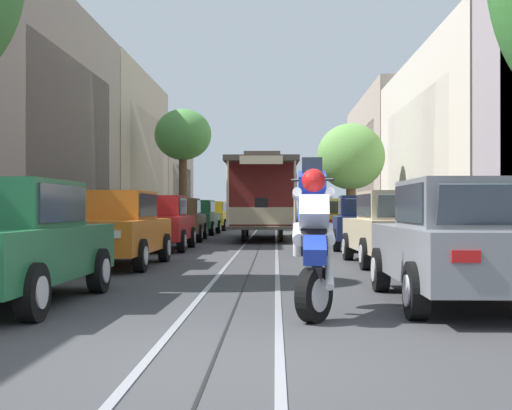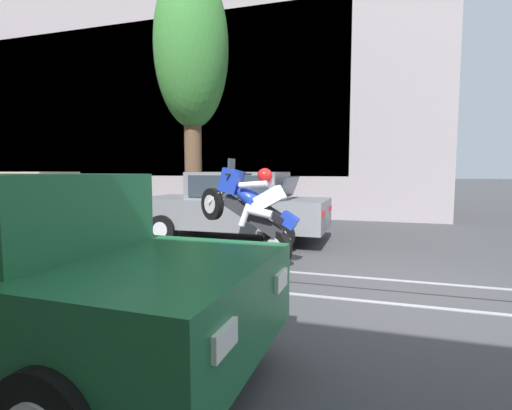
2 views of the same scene
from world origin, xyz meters
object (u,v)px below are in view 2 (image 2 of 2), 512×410
(parked_car_green_near_left, at_px, (7,268))
(parked_car_beige_second_right, at_px, (29,199))
(street_tree_kerb_right_near, at_px, (192,51))
(parked_car_grey_near_right, at_px, (235,206))
(motorcycle_with_rider, at_px, (254,209))

(parked_car_green_near_left, xyz_separation_m, parked_car_beige_second_right, (6.07, 6.53, 0.00))
(parked_car_green_near_left, height_order, street_tree_kerb_right_near, street_tree_kerb_right_near)
(parked_car_grey_near_right, relative_size, parked_car_beige_second_right, 0.99)
(motorcycle_with_rider, bearing_deg, parked_car_beige_second_right, 73.56)
(parked_car_grey_near_right, distance_m, motorcycle_with_rider, 2.28)
(parked_car_beige_second_right, height_order, motorcycle_with_rider, motorcycle_with_rider)
(parked_car_green_near_left, bearing_deg, parked_car_beige_second_right, 47.10)
(parked_car_grey_near_right, bearing_deg, parked_car_beige_second_right, 88.16)
(motorcycle_with_rider, bearing_deg, street_tree_kerb_right_near, 38.21)
(parked_car_green_near_left, bearing_deg, parked_car_grey_near_right, 1.80)
(street_tree_kerb_right_near, bearing_deg, parked_car_green_near_left, -164.13)
(parked_car_beige_second_right, relative_size, motorcycle_with_rider, 2.38)
(street_tree_kerb_right_near, bearing_deg, motorcycle_with_rider, -141.79)
(parked_car_grey_near_right, xyz_separation_m, street_tree_kerb_right_near, (2.02, 2.06, 4.23))
(parked_car_beige_second_right, distance_m, street_tree_kerb_right_near, 6.29)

